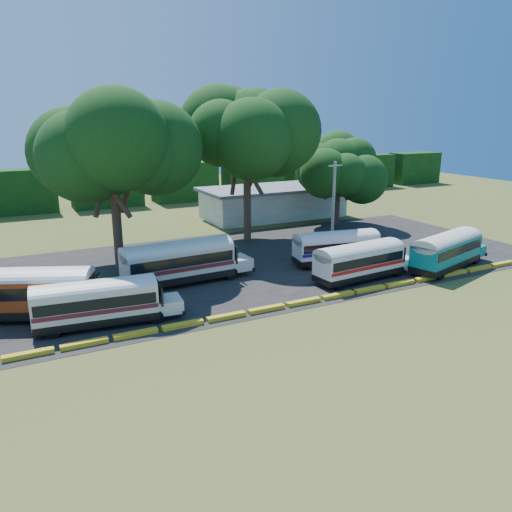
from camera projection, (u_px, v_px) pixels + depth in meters
name	position (u px, v px, depth m)	size (l,w,h in m)	color
ground	(253.00, 320.00, 32.77)	(160.00, 160.00, 0.00)	#3C4E1A
asphalt_strip	(202.00, 270.00, 43.50)	(64.00, 24.00, 0.02)	black
curb	(247.00, 313.00, 33.58)	(53.70, 0.45, 0.30)	gold
terminal_building	(273.00, 202.00, 65.82)	(19.00, 9.00, 4.00)	silver
treeline_backdrop	(107.00, 186.00, 73.17)	(130.00, 4.00, 6.00)	black
bus_red	(28.00, 290.00, 32.43)	(10.76, 6.51, 3.48)	black
bus_cream_west	(99.00, 301.00, 31.42)	(9.43, 3.21, 3.04)	black
bus_cream_east	(181.00, 260.00, 39.38)	(10.77, 3.17, 3.50)	black
bus_white_red	(361.00, 259.00, 40.31)	(9.64, 3.12, 3.12)	black
bus_white_blue	(338.00, 246.00, 44.71)	(9.55, 3.73, 3.06)	black
bus_teal	(448.00, 249.00, 43.12)	(10.20, 5.09, 3.26)	black
tree_west	(111.00, 147.00, 41.34)	(10.81, 10.81, 14.43)	#3A251D
tree_center	(247.00, 132.00, 50.55)	(11.33, 11.33, 15.57)	#3A251D
tree_east	(338.00, 165.00, 59.85)	(8.32, 8.32, 10.43)	#3A251D
utility_pole	(334.00, 202.00, 51.66)	(1.60, 0.30, 8.50)	gray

